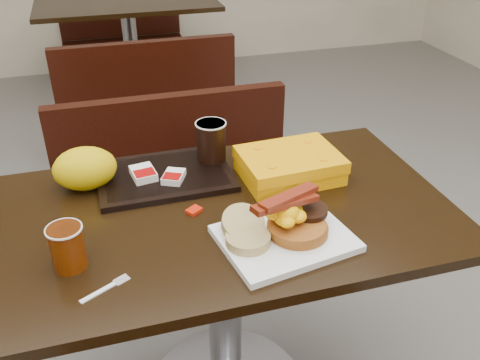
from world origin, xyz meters
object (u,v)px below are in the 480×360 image
object	(u,v)px
paper_bag	(85,168)
table_far	(132,56)
knife	(311,216)
coffee_cup_near	(68,247)
table_near	(225,313)
hashbrown_sleeve_left	(143,173)
clamshell	(290,165)
bench_far_s	(145,93)
platter	(285,238)
bench_near_n	(182,196)
hashbrown_sleeve_right	(174,177)
coffee_cup_far	(211,141)
bench_far_n	(123,32)
pancake_stack	(298,227)
fork	(98,293)
tray	(165,176)

from	to	relation	value
paper_bag	table_far	bearing A→B (deg)	82.00
table_far	knife	distance (m)	2.73
coffee_cup_near	table_near	bearing A→B (deg)	17.66
hashbrown_sleeve_left	clamshell	bearing A→B (deg)	-20.29
bench_far_s	platter	bearing A→B (deg)	-86.99
bench_near_n	hashbrown_sleeve_right	bearing A→B (deg)	-100.52
table_far	coffee_cup_far	world-z (taller)	coffee_cup_far
bench_near_n	hashbrown_sleeve_left	bearing A→B (deg)	-109.72
bench_far_s	hashbrown_sleeve_left	size ratio (longest dim) A/B	11.81
hashbrown_sleeve_right	clamshell	bearing A→B (deg)	17.88
bench_far_n	bench_far_s	bearing A→B (deg)	-90.00
pancake_stack	fork	bearing A→B (deg)	-172.57
table_near	tray	size ratio (longest dim) A/B	3.18
table_near	pancake_stack	world-z (taller)	pancake_stack
tray	clamshell	size ratio (longest dim) A/B	1.37
hashbrown_sleeve_right	clamshell	xyz separation A→B (m)	(0.33, -0.05, 0.01)
platter	pancake_stack	size ratio (longest dim) A/B	2.06
bench_near_n	hashbrown_sleeve_right	distance (m)	0.69
knife	coffee_cup_far	world-z (taller)	coffee_cup_far
tray	bench_far_s	bearing A→B (deg)	85.39
bench_near_n	paper_bag	bearing A→B (deg)	-124.64
tray	clamshell	world-z (taller)	clamshell
fork	clamshell	bearing A→B (deg)	3.51
bench_far_n	platter	bearing A→B (deg)	-88.20
knife	hashbrown_sleeve_right	bearing A→B (deg)	-157.76
table_far	knife	xyz separation A→B (m)	(0.21, -2.70, 0.38)
clamshell	paper_bag	xyz separation A→B (m)	(-0.56, 0.10, 0.02)
fork	hashbrown_sleeve_right	world-z (taller)	hashbrown_sleeve_right
hashbrown_sleeve_left	bench_near_n	bearing A→B (deg)	61.73
coffee_cup_far	table_far	bearing A→B (deg)	90.74
platter	coffee_cup_near	world-z (taller)	coffee_cup_near
bench_far_n	hashbrown_sleeve_right	distance (m)	3.17
bench_far_s	clamshell	distance (m)	1.85
tray	hashbrown_sleeve_right	size ratio (longest dim) A/B	5.21
bench_near_n	pancake_stack	bearing A→B (deg)	-80.69
platter	hashbrown_sleeve_left	world-z (taller)	hashbrown_sleeve_left
coffee_cup_far	tray	bearing A→B (deg)	-162.96
fork	bench_far_n	bearing A→B (deg)	56.68
clamshell	knife	bearing A→B (deg)	-97.76
platter	coffee_cup_far	distance (m)	0.43
bench_near_n	coffee_cup_near	distance (m)	1.01
platter	knife	distance (m)	0.13
paper_bag	tray	bearing A→B (deg)	-3.40
coffee_cup_near	tray	distance (m)	0.42
platter	clamshell	bearing A→B (deg)	57.75
tray	hashbrown_sleeve_right	distance (m)	0.05
knife	hashbrown_sleeve_right	distance (m)	0.40
hashbrown_sleeve_right	coffee_cup_far	xyz separation A→B (m)	(0.13, 0.09, 0.05)
bench_near_n	table_far	size ratio (longest dim) A/B	0.83
bench_near_n	tray	size ratio (longest dim) A/B	2.65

